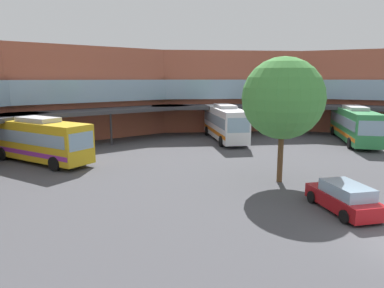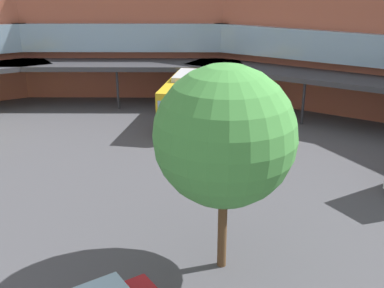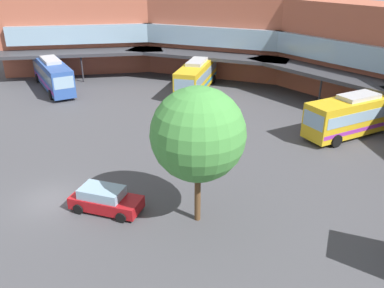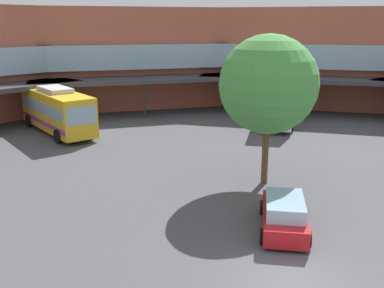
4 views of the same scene
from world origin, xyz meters
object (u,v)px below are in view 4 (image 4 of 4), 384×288
at_px(parked_car, 284,214).
at_px(bus_4, 278,100).
at_px(plaza_tree, 268,85).
at_px(bus_0, 57,110).

bearing_deg(parked_car, bus_4, -1.31).
bearing_deg(plaza_tree, bus_0, 110.31).
relative_size(bus_4, plaza_tree, 1.17).
xyz_separation_m(bus_0, parked_car, (3.55, -22.85, -1.15)).
xyz_separation_m(bus_0, bus_4, (18.17, -6.41, 0.13)).
bearing_deg(bus_0, plaza_tree, 14.74).
relative_size(parked_car, plaza_tree, 0.55).
relative_size(bus_0, bus_4, 1.06).
xyz_separation_m(parked_car, plaza_tree, (3.10, 4.88, 4.81)).
height_order(bus_0, bus_4, bus_4).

